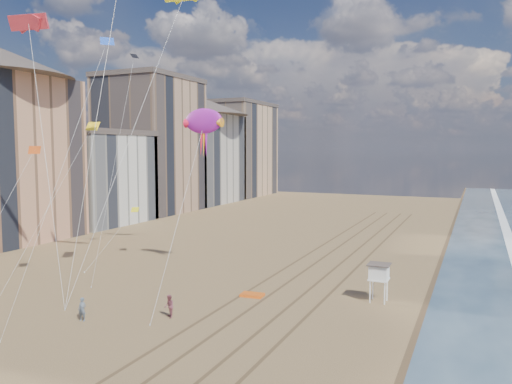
# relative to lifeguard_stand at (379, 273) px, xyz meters

# --- Properties ---
(wet_sand) EXTENTS (260.00, 260.00, 0.00)m
(wet_sand) POSITION_rel_lifeguard_stand_xyz_m (8.19, 13.05, -2.65)
(wet_sand) COLOR #42301E
(wet_sand) RESTS_ON ground
(tracks) EXTENTS (7.68, 120.00, 0.01)m
(tracks) POSITION_rel_lifeguard_stand_xyz_m (-8.26, 3.05, -2.64)
(tracks) COLOR brown
(tracks) RESTS_ON ground
(buildings) EXTENTS (34.72, 131.35, 29.00)m
(buildings) POSITION_rel_lifeguard_stand_xyz_m (-56.55, 38.63, 10.90)
(buildings) COLOR #C6B284
(buildings) RESTS_ON ground
(lifeguard_stand) EXTENTS (1.91, 1.91, 3.44)m
(lifeguard_stand) POSITION_rel_lifeguard_stand_xyz_m (0.00, 0.00, 0.00)
(lifeguard_stand) COLOR white
(lifeguard_stand) RESTS_ON ground
(grounded_kite) EXTENTS (2.19, 1.49, 0.24)m
(grounded_kite) POSITION_rel_lifeguard_stand_xyz_m (-10.98, -3.05, -2.53)
(grounded_kite) COLOR orange
(grounded_kite) RESTS_ON ground
(show_kite) EXTENTS (4.47, 8.13, 22.09)m
(show_kite) POSITION_rel_lifeguard_stand_xyz_m (-18.85, 1.89, 13.80)
(show_kite) COLOR purple
(show_kite) RESTS_ON ground
(kite_flyer_a) EXTENTS (0.73, 0.52, 1.87)m
(kite_flyer_a) POSITION_rel_lifeguard_stand_xyz_m (-20.53, -14.57, -1.72)
(kite_flyer_a) COLOR slate
(kite_flyer_a) RESTS_ON ground
(kite_flyer_b) EXTENTS (1.14, 1.16, 1.88)m
(kite_flyer_b) POSITION_rel_lifeguard_stand_xyz_m (-14.65, -11.17, -1.71)
(kite_flyer_b) COLOR #88454F
(kite_flyer_b) RESTS_ON ground
(small_kites) EXTENTS (10.64, 17.55, 18.37)m
(small_kites) POSITION_rel_lifeguard_stand_xyz_m (-27.79, -3.97, 13.97)
(small_kites) COLOR yellow
(small_kites) RESTS_ON ground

